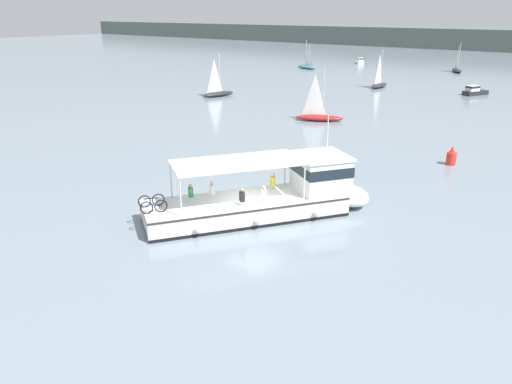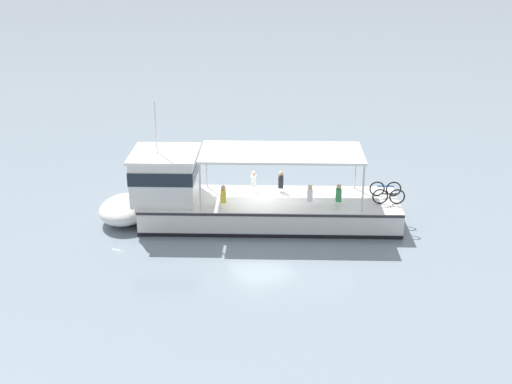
# 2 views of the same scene
# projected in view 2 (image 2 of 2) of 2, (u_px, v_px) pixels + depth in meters

# --- Properties ---
(ground_plane) EXTENTS (400.00, 400.00, 0.00)m
(ground_plane) POSITION_uv_depth(u_px,v_px,m) (261.00, 219.00, 29.37)
(ground_plane) COLOR gray
(ferry_main) EXTENTS (9.41, 12.39, 5.32)m
(ferry_main) POSITION_uv_depth(u_px,v_px,m) (232.00, 200.00, 28.70)
(ferry_main) COLOR white
(ferry_main) RESTS_ON ground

